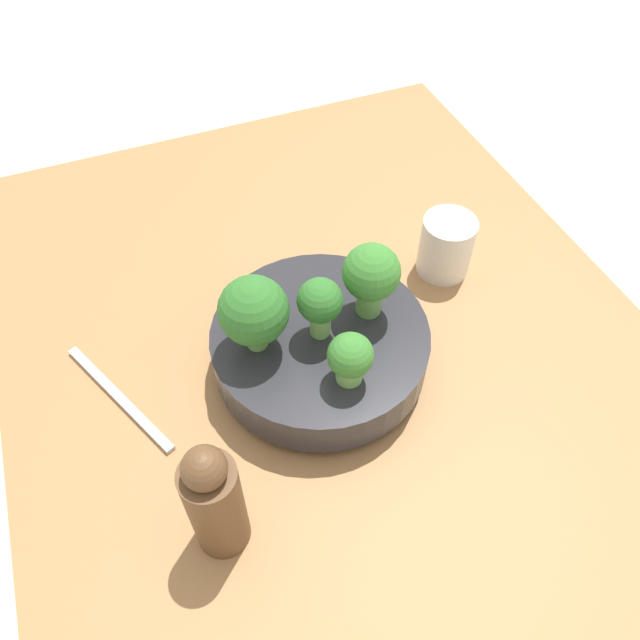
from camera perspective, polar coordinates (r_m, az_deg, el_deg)
ground_plane at (r=0.76m, az=0.59°, el=-3.03°), size 6.00×6.00×0.00m
table at (r=0.75m, az=0.60°, el=-2.12°), size 0.90×0.73×0.04m
bowl at (r=0.68m, az=-0.00°, el=-2.41°), size 0.23×0.23×0.06m
broccoli_floret_back at (r=0.64m, az=4.70°, el=4.10°), size 0.06×0.06×0.09m
broccoli_floret_front at (r=0.61m, az=-6.09°, el=0.77°), size 0.07×0.07×0.09m
broccoli_floret_center at (r=0.62m, az=0.00°, el=1.53°), size 0.05×0.05×0.07m
broccoli_floret_right at (r=0.60m, az=2.79°, el=-3.46°), size 0.05×0.05×0.06m
cup at (r=0.79m, az=11.45°, el=6.65°), size 0.07×0.07×0.08m
pepper_mill at (r=0.55m, az=-9.61°, el=-16.03°), size 0.05×0.05×0.15m
fork at (r=0.71m, az=-17.84°, el=-7.00°), size 0.17×0.08×0.01m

